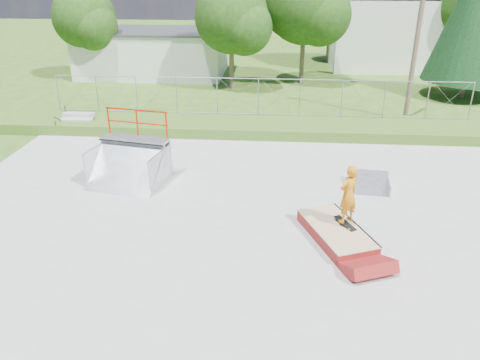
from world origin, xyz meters
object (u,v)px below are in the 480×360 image
Objects in this scene: grind_box at (336,233)px; skater at (348,197)px; quarter_pipe at (126,152)px; flat_bank_ramp at (369,183)px.

skater is at bearing 8.43° from grind_box.
grind_box is at bearing -13.22° from quarter_pipe.
quarter_pipe is at bearing -172.32° from flat_bank_ramp.
flat_bank_ramp is at bearing -150.26° from skater.
quarter_pipe is 8.61m from flat_bank_ramp.
flat_bank_ramp is 3.73m from skater.
flat_bank_ramp reaches higher than grind_box.
grind_box is at bearing -107.97° from flat_bank_ramp.
quarter_pipe is 1.44× the size of skater.
flat_bank_ramp is 0.83× the size of skater.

